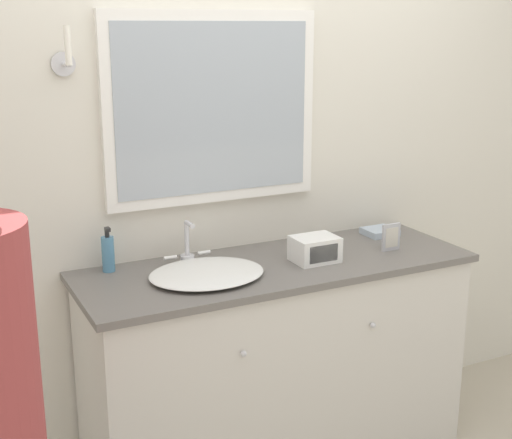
% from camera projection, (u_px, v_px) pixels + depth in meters
% --- Properties ---
extents(wall_back, '(8.00, 0.18, 2.55)m').
position_uv_depth(wall_back, '(243.00, 163.00, 3.13)').
color(wall_back, silver).
rests_on(wall_back, ground_plane).
extents(vanity_counter, '(1.67, 0.59, 0.91)m').
position_uv_depth(vanity_counter, '(276.00, 363.00, 3.08)').
color(vanity_counter, beige).
rests_on(vanity_counter, ground_plane).
extents(sink_basin, '(0.46, 0.43, 0.18)m').
position_uv_depth(sink_basin, '(206.00, 272.00, 2.79)').
color(sink_basin, white).
rests_on(sink_basin, vanity_counter).
extents(soap_bottle, '(0.05, 0.05, 0.18)m').
position_uv_depth(soap_bottle, '(108.00, 253.00, 2.84)').
color(soap_bottle, teal).
rests_on(soap_bottle, vanity_counter).
extents(appliance_box, '(0.19, 0.14, 0.11)m').
position_uv_depth(appliance_box, '(315.00, 249.00, 2.97)').
color(appliance_box, white).
rests_on(appliance_box, vanity_counter).
extents(picture_frame, '(0.09, 0.01, 0.12)m').
position_uv_depth(picture_frame, '(391.00, 237.00, 3.11)').
color(picture_frame, '#B2B2B7').
rests_on(picture_frame, vanity_counter).
extents(hand_towel_near_sink, '(0.14, 0.13, 0.03)m').
position_uv_depth(hand_towel_near_sink, '(380.00, 232.00, 3.35)').
color(hand_towel_near_sink, '#A8B7C6').
rests_on(hand_towel_near_sink, vanity_counter).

